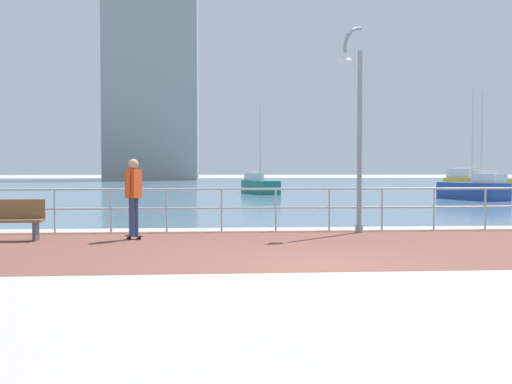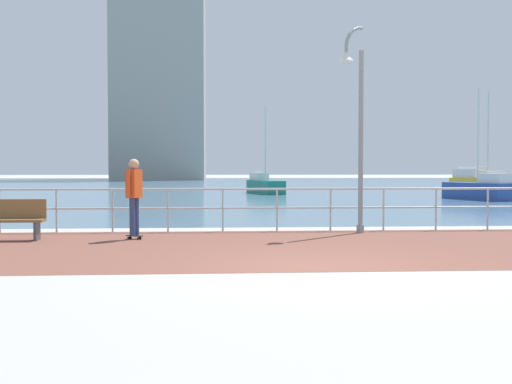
# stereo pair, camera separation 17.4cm
# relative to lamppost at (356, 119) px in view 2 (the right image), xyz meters

# --- Properties ---
(ground) EXTENTS (220.00, 220.00, 0.00)m
(ground) POSITION_rel_lamppost_xyz_m (-1.91, 34.85, -2.84)
(ground) COLOR #ADAAA5
(brick_paving) EXTENTS (28.00, 6.43, 0.01)m
(brick_paving) POSITION_rel_lamppost_xyz_m (-1.91, -2.52, -2.84)
(brick_paving) COLOR brown
(brick_paving) RESTS_ON ground
(harbor_water) EXTENTS (180.00, 88.00, 0.00)m
(harbor_water) POSITION_rel_lamppost_xyz_m (-1.91, 45.70, -2.84)
(harbor_water) COLOR slate
(harbor_water) RESTS_ON ground
(waterfront_railing) EXTENTS (25.25, 0.06, 1.12)m
(waterfront_railing) POSITION_rel_lamppost_xyz_m (-1.91, 0.70, -2.07)
(waterfront_railing) COLOR #B2BCC1
(waterfront_railing) RESTS_ON ground
(lamppost) EXTENTS (0.72, 0.59, 5.14)m
(lamppost) POSITION_rel_lamppost_xyz_m (0.00, 0.00, 0.00)
(lamppost) COLOR gray
(lamppost) RESTS_ON ground
(skateboarder) EXTENTS (0.41, 0.54, 1.84)m
(skateboarder) POSITION_rel_lamppost_xyz_m (-5.34, -0.98, -1.73)
(skateboarder) COLOR black
(skateboarder) RESTS_ON ground
(park_bench) EXTENTS (1.61, 0.46, 0.92)m
(park_bench) POSITION_rel_lamppost_xyz_m (-8.14, -1.00, -2.37)
(park_bench) COLOR brown
(park_bench) RESTS_ON ground
(sailboat_blue) EXTENTS (2.52, 4.29, 5.76)m
(sailboat_blue) POSITION_rel_lamppost_xyz_m (10.13, 15.92, -2.29)
(sailboat_blue) COLOR #284799
(sailboat_blue) RESTS_ON ground
(sailboat_ivory) EXTENTS (2.27, 4.16, 5.58)m
(sailboat_ivory) POSITION_rel_lamppost_xyz_m (-0.35, 24.39, -2.31)
(sailboat_ivory) COLOR #197266
(sailboat_ivory) RESTS_ON ground
(sailboat_red) EXTENTS (3.88, 4.68, 6.59)m
(sailboat_red) POSITION_rel_lamppost_xyz_m (13.80, 23.52, -2.21)
(sailboat_red) COLOR gold
(sailboat_red) RESTS_ON ground
(tower_beige) EXTENTS (13.03, 16.74, 35.61)m
(tower_beige) POSITION_rel_lamppost_xyz_m (-11.63, 79.00, 14.13)
(tower_beige) COLOR #939993
(tower_beige) RESTS_ON ground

